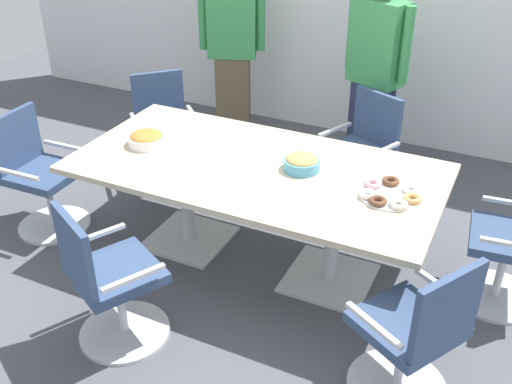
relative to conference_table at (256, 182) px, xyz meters
name	(u,v)px	position (x,y,z in m)	size (l,w,h in m)	color
ground_plane	(256,259)	(0.00, 0.00, -0.63)	(10.00, 10.00, 0.01)	#4C4F56
conference_table	(256,182)	(0.00, 0.00, 0.00)	(2.40, 1.20, 0.75)	#CCB793
office_chair_0	(165,135)	(-1.23, 0.76, -0.22)	(0.76, 0.76, 0.91)	silver
office_chair_1	(40,179)	(-1.64, -0.30, -0.22)	(0.55, 0.55, 0.91)	silver
office_chair_2	(109,284)	(-0.41, -1.07, -0.22)	(0.73, 0.73, 0.91)	silver
office_chair_3	(413,338)	(1.24, -0.75, -0.22)	(0.74, 0.74, 0.91)	silver
office_chair_5	(361,158)	(0.41, 1.07, -0.22)	(0.71, 0.71, 0.91)	silver
person_standing_0	(232,48)	(-1.09, 1.75, 0.28)	(0.60, 0.37, 1.74)	brown
person_standing_1	(375,73)	(0.32, 1.58, 0.30)	(0.60, 0.36, 1.78)	#232842
snack_bowl_pretzels	(146,139)	(-0.82, -0.05, 0.17)	(0.26, 0.26, 0.10)	white
snack_bowl_cookies	(302,162)	(0.29, 0.08, 0.18)	(0.24, 0.24, 0.11)	#4C9EC6
donut_platter	(390,194)	(0.89, -0.01, 0.14)	(0.37, 0.37, 0.04)	white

